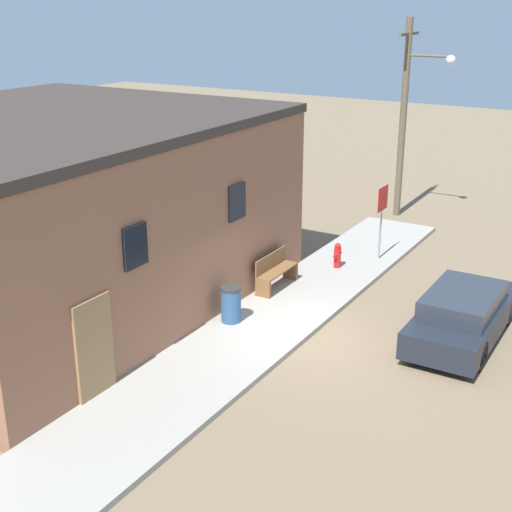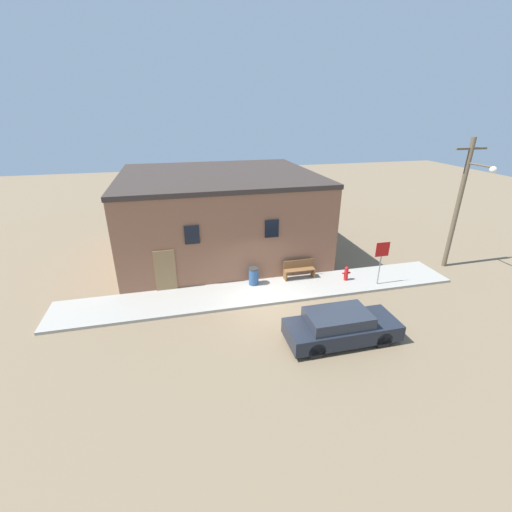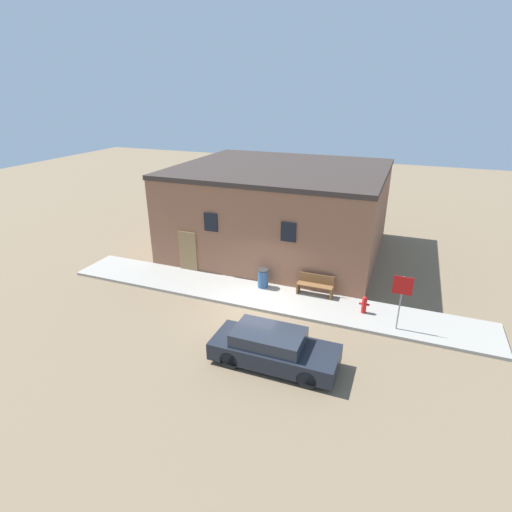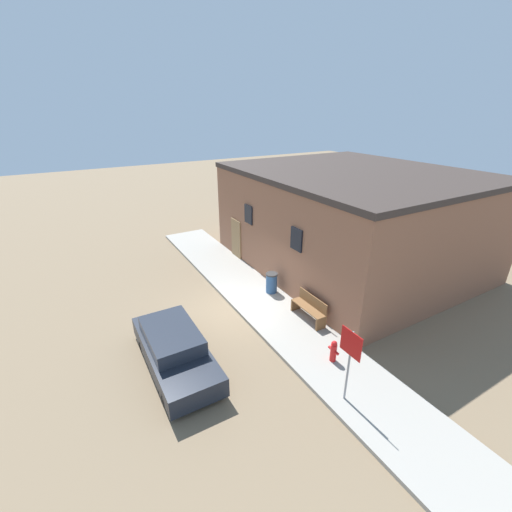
# 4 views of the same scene
# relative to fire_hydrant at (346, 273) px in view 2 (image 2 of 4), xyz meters

# --- Properties ---
(ground_plane) EXTENTS (80.00, 80.00, 0.00)m
(ground_plane) POSITION_rel_fire_hydrant_xyz_m (-4.43, -1.31, -0.51)
(ground_plane) COLOR #7A664C
(sidewalk) EXTENTS (19.42, 2.46, 0.13)m
(sidewalk) POSITION_rel_fire_hydrant_xyz_m (-4.43, -0.08, -0.44)
(sidewalk) COLOR #9E998E
(sidewalk) RESTS_ON ground
(brick_building) EXTENTS (11.22, 9.71, 4.86)m
(brick_building) POSITION_rel_fire_hydrant_xyz_m (-5.66, 5.95, 1.92)
(brick_building) COLOR #8E5B42
(brick_building) RESTS_ON ground
(fire_hydrant) EXTENTS (0.43, 0.20, 0.75)m
(fire_hydrant) POSITION_rel_fire_hydrant_xyz_m (0.00, 0.00, 0.00)
(fire_hydrant) COLOR red
(fire_hydrant) RESTS_ON sidewalk
(stop_sign) EXTENTS (0.72, 0.06, 2.25)m
(stop_sign) POSITION_rel_fire_hydrant_xyz_m (1.35, -0.78, 1.21)
(stop_sign) COLOR gray
(stop_sign) RESTS_ON sidewalk
(bench) EXTENTS (1.62, 0.44, 0.96)m
(bench) POSITION_rel_fire_hydrant_xyz_m (-2.28, 0.82, 0.10)
(bench) COLOR brown
(bench) RESTS_ON sidewalk
(trash_bin) EXTENTS (0.51, 0.51, 0.90)m
(trash_bin) POSITION_rel_fire_hydrant_xyz_m (-4.74, 0.67, 0.08)
(trash_bin) COLOR #2D517F
(trash_bin) RESTS_ON sidewalk
(utility_pole) EXTENTS (1.80, 1.80, 7.02)m
(utility_pole) POSITION_rel_fire_hydrant_xyz_m (6.47, 0.43, 3.31)
(utility_pole) COLOR brown
(utility_pole) RESTS_ON ground
(parked_car) EXTENTS (4.34, 1.70, 1.27)m
(parked_car) POSITION_rel_fire_hydrant_xyz_m (-2.50, -4.39, 0.11)
(parked_car) COLOR black
(parked_car) RESTS_ON ground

